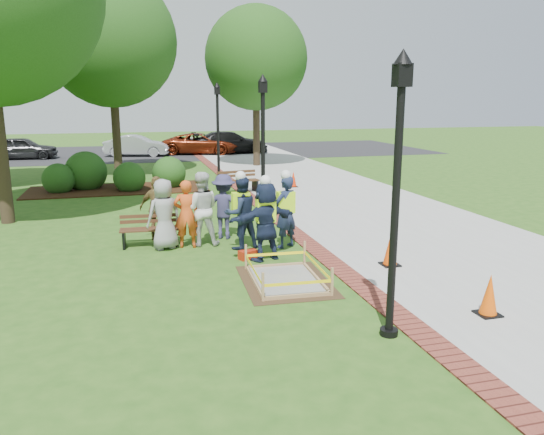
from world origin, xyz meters
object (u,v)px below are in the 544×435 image
object	(u,v)px
hivis_worker_c	(241,211)
wet_concrete_pad	(286,270)
hivis_worker_a	(266,219)
hivis_worker_b	(286,210)
lamp_near	(397,176)
bench_near	(150,237)
cone_front	(489,296)

from	to	relation	value
hivis_worker_c	wet_concrete_pad	bearing A→B (deg)	-82.01
hivis_worker_a	hivis_worker_b	xyz separation A→B (m)	(0.72, 0.87, -0.01)
lamp_near	bench_near	bearing A→B (deg)	118.68
wet_concrete_pad	hivis_worker_a	bearing A→B (deg)	90.64
hivis_worker_b	hivis_worker_c	bearing A→B (deg)	170.72
hivis_worker_a	hivis_worker_b	bearing A→B (deg)	50.33
lamp_near	cone_front	bearing A→B (deg)	7.09
cone_front	lamp_near	size ratio (longest dim) A/B	0.17
hivis_worker_b	hivis_worker_a	bearing A→B (deg)	-129.67
bench_near	cone_front	world-z (taller)	bench_near
bench_near	hivis_worker_a	distance (m)	3.18
hivis_worker_a	bench_near	bearing A→B (deg)	143.70
hivis_worker_b	hivis_worker_c	distance (m)	1.09
hivis_worker_b	bench_near	bearing A→B (deg)	163.43
hivis_worker_c	bench_near	bearing A→B (deg)	159.97
hivis_worker_b	wet_concrete_pad	bearing A→B (deg)	-106.29
lamp_near	hivis_worker_b	distance (m)	5.41
bench_near	hivis_worker_b	distance (m)	3.43
hivis_worker_a	hivis_worker_c	world-z (taller)	hivis_worker_a
lamp_near	hivis_worker_a	distance (m)	4.65
lamp_near	hivis_worker_b	world-z (taller)	lamp_near
bench_near	cone_front	distance (m)	7.95
wet_concrete_pad	hivis_worker_a	xyz separation A→B (m)	(-0.02, 1.55, 0.72)
wet_concrete_pad	hivis_worker_c	size ratio (longest dim) A/B	1.25
hivis_worker_a	wet_concrete_pad	bearing A→B (deg)	-89.36
bench_near	hivis_worker_b	bearing A→B (deg)	-16.57
bench_near	hivis_worker_b	xyz separation A→B (m)	(3.22, -0.96, 0.70)
bench_near	hivis_worker_b	world-z (taller)	hivis_worker_b
bench_near	hivis_worker_c	bearing A→B (deg)	-20.03
bench_near	cone_front	bearing A→B (deg)	-47.96
hivis_worker_a	hivis_worker_b	world-z (taller)	hivis_worker_a
wet_concrete_pad	cone_front	size ratio (longest dim) A/B	3.23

